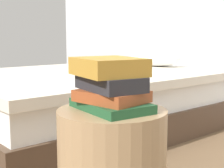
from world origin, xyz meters
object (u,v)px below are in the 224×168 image
object	(u,v)px
book_forest	(110,105)
book_ochre	(108,67)
bed	(88,99)
book_charcoal	(110,83)
book_rust	(112,96)

from	to	relation	value
book_forest	book_ochre	size ratio (longest dim) A/B	1.20
bed	book_charcoal	bearing A→B (deg)	-33.41
book_forest	book_rust	distance (m)	0.04
book_charcoal	book_rust	bearing A→B (deg)	5.74
book_forest	book_rust	size ratio (longest dim) A/B	1.28
bed	book_ochre	distance (m)	1.57
book_forest	book_ochre	xyz separation A→B (m)	(-0.00, -0.01, 0.14)
bed	book_charcoal	xyz separation A→B (m)	(1.28, -0.81, 0.35)
book_rust	book_charcoal	bearing A→B (deg)	169.82
bed	book_forest	size ratio (longest dim) A/B	7.06
book_charcoal	book_ochre	bearing A→B (deg)	-125.16
bed	book_charcoal	size ratio (longest dim) A/B	8.26
book_forest	book_rust	xyz separation A→B (m)	(0.01, -0.00, 0.04)
book_charcoal	bed	bearing A→B (deg)	155.34
bed	book_charcoal	world-z (taller)	bed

